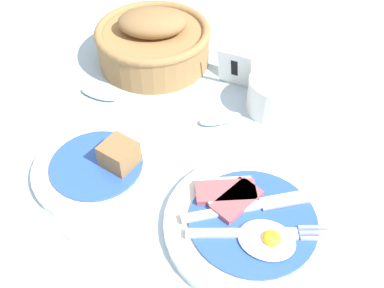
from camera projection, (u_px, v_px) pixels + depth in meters
name	position (u px, v px, depth m)	size (l,w,h in m)	color
ground_plane	(184.00, 213.00, 0.60)	(3.00, 3.00, 0.00)	#A3BCD1
breakfast_plate	(252.00, 222.00, 0.58)	(0.23, 0.23, 0.03)	silver
bread_plate	(100.00, 166.00, 0.65)	(0.19, 0.19, 0.05)	silver
sugar_cup	(276.00, 94.00, 0.73)	(0.09, 0.09, 0.06)	white
bread_basket	(153.00, 41.00, 0.82)	(0.21, 0.21, 0.10)	olive
number_card	(237.00, 65.00, 0.77)	(0.06, 0.05, 0.07)	white
teaspoon_by_saucer	(113.00, 98.00, 0.76)	(0.19, 0.04, 0.01)	silver
teaspoon_near_cup	(204.00, 122.00, 0.72)	(0.17, 0.13, 0.01)	silver
fork_on_cloth	(51.00, 248.00, 0.56)	(0.09, 0.17, 0.01)	silver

